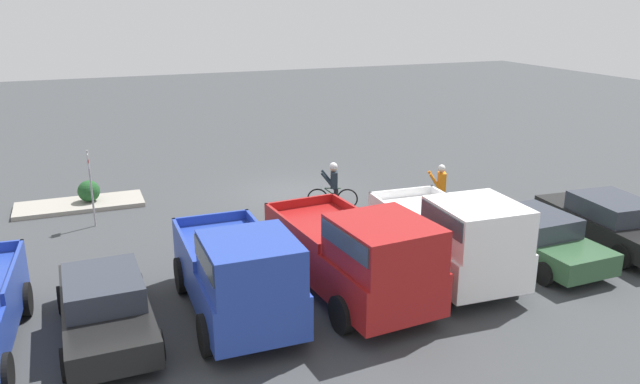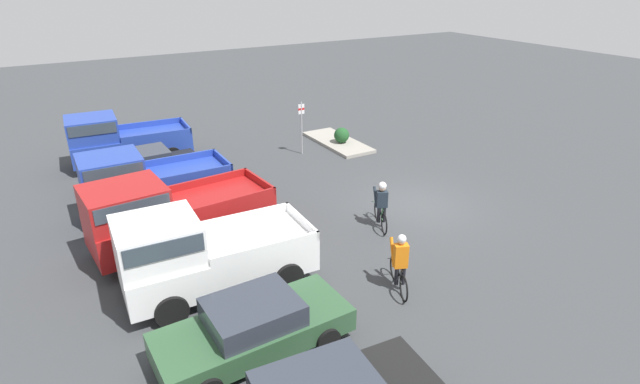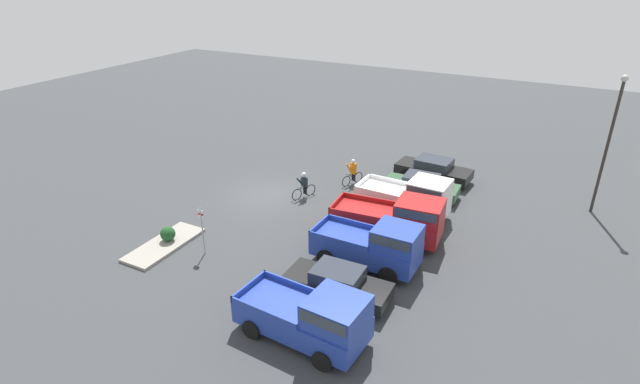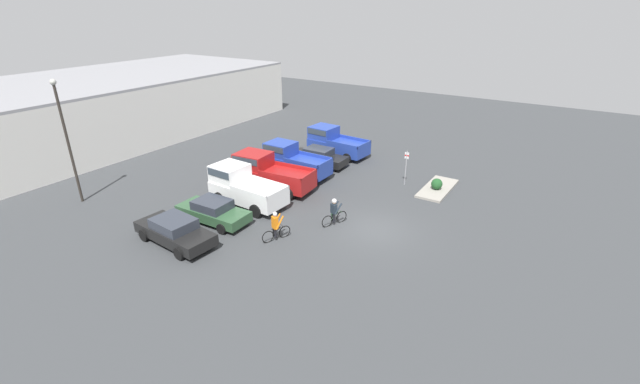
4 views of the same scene
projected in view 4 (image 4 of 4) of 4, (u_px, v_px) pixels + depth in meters
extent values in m
plane|color=#383A3D|center=(374.00, 229.00, 24.02)|extent=(80.00, 80.00, 0.00)
cube|color=silver|center=(68.00, 115.00, 37.60)|extent=(41.34, 15.77, 5.24)
cube|color=gray|center=(61.00, 83.00, 36.49)|extent=(41.34, 15.77, 0.20)
cube|color=black|center=(175.00, 233.00, 22.46)|extent=(2.20, 4.85, 0.60)
cube|color=#2D333D|center=(174.00, 223.00, 22.23)|extent=(1.82, 2.25, 0.53)
cylinder|color=black|center=(144.00, 235.00, 22.71)|extent=(0.23, 0.68, 0.66)
cylinder|color=black|center=(173.00, 222.00, 24.06)|extent=(0.23, 0.68, 0.66)
cylinder|color=black|center=(179.00, 254.00, 21.06)|extent=(0.23, 0.68, 0.66)
cylinder|color=black|center=(208.00, 239.00, 22.40)|extent=(0.23, 0.68, 0.66)
cube|color=#2D5133|center=(213.00, 213.00, 24.66)|extent=(1.87, 4.43, 0.57)
cube|color=#2D333D|center=(212.00, 204.00, 24.44)|extent=(1.63, 2.02, 0.52)
cylinder|color=black|center=(185.00, 217.00, 24.73)|extent=(0.20, 0.61, 0.61)
cylinder|color=black|center=(207.00, 206.00, 26.10)|extent=(0.20, 0.61, 0.61)
cylinder|color=black|center=(221.00, 229.00, 23.41)|extent=(0.20, 0.61, 0.61)
cylinder|color=black|center=(242.00, 216.00, 24.78)|extent=(0.20, 0.61, 0.61)
cube|color=white|center=(248.00, 192.00, 26.58)|extent=(2.30, 5.08, 0.94)
cube|color=white|center=(230.00, 173.00, 26.96)|extent=(1.99, 2.08, 1.03)
cube|color=#333D47|center=(230.00, 169.00, 26.87)|extent=(2.05, 1.92, 0.45)
cube|color=white|center=(248.00, 193.00, 25.07)|extent=(0.22, 2.99, 0.25)
cube|color=white|center=(270.00, 182.00, 26.56)|extent=(0.22, 2.99, 0.25)
cube|color=white|center=(278.00, 193.00, 25.05)|extent=(2.07, 0.18, 0.25)
cylinder|color=black|center=(219.00, 198.00, 26.79)|extent=(0.26, 0.84, 0.83)
cylinder|color=black|center=(243.00, 188.00, 28.34)|extent=(0.26, 0.84, 0.83)
cylinder|color=black|center=(256.00, 211.00, 25.17)|extent=(0.26, 0.84, 0.83)
cylinder|color=black|center=(278.00, 199.00, 26.72)|extent=(0.26, 0.84, 0.83)
cube|color=maroon|center=(274.00, 177.00, 28.80)|extent=(2.52, 5.62, 0.99)
cube|color=maroon|center=(253.00, 160.00, 29.10)|extent=(2.09, 2.33, 0.97)
cube|color=#333D47|center=(253.00, 157.00, 29.01)|extent=(2.14, 2.16, 0.43)
cube|color=maroon|center=(279.00, 176.00, 27.27)|extent=(0.34, 3.28, 0.25)
cube|color=maroon|center=(296.00, 167.00, 28.89)|extent=(0.34, 3.28, 0.25)
cube|color=maroon|center=(309.00, 176.00, 27.39)|extent=(2.09, 0.24, 0.25)
cylinder|color=black|center=(245.00, 184.00, 28.86)|extent=(0.29, 0.86, 0.85)
cylinder|color=black|center=(263.00, 174.00, 30.55)|extent=(0.29, 0.86, 0.85)
cylinder|color=black|center=(288.00, 194.00, 27.41)|extent=(0.29, 0.86, 0.85)
cylinder|color=black|center=(304.00, 183.00, 29.10)|extent=(0.29, 0.86, 0.85)
cube|color=#233D9E|center=(297.00, 165.00, 30.99)|extent=(2.02, 4.92, 0.97)
cube|color=#233D9E|center=(281.00, 149.00, 31.32)|extent=(1.83, 1.97, 0.97)
cube|color=#333D47|center=(281.00, 146.00, 31.24)|extent=(1.89, 1.82, 0.43)
cube|color=#233D9E|center=(301.00, 163.00, 29.53)|extent=(0.10, 2.94, 0.25)
cube|color=#233D9E|center=(316.00, 156.00, 30.98)|extent=(0.10, 2.94, 0.25)
cube|color=#233D9E|center=(325.00, 163.00, 29.55)|extent=(1.97, 0.10, 0.25)
cylinder|color=black|center=(273.00, 171.00, 31.16)|extent=(0.23, 0.88, 0.88)
cylinder|color=black|center=(289.00, 163.00, 32.68)|extent=(0.23, 0.88, 0.88)
cylinder|color=black|center=(307.00, 179.00, 29.66)|extent=(0.23, 0.88, 0.88)
cylinder|color=black|center=(322.00, 170.00, 31.17)|extent=(0.23, 0.88, 0.88)
cube|color=black|center=(319.00, 158.00, 33.25)|extent=(1.81, 4.51, 0.58)
cube|color=#2D333D|center=(319.00, 151.00, 33.03)|extent=(1.59, 2.05, 0.53)
cylinder|color=black|center=(297.00, 161.00, 33.35)|extent=(0.19, 0.65, 0.64)
cylinder|color=black|center=(309.00, 155.00, 34.69)|extent=(0.19, 0.65, 0.64)
cylinder|color=black|center=(329.00, 168.00, 32.00)|extent=(0.19, 0.65, 0.64)
cylinder|color=black|center=(340.00, 161.00, 33.34)|extent=(0.19, 0.65, 0.64)
cube|color=#233D9E|center=(338.00, 146.00, 35.25)|extent=(2.42, 5.10, 0.90)
cube|color=#233D9E|center=(324.00, 132.00, 35.67)|extent=(2.06, 2.11, 1.00)
cube|color=#333D47|center=(324.00, 130.00, 35.58)|extent=(2.11, 1.96, 0.44)
cube|color=#233D9E|center=(342.00, 145.00, 33.73)|extent=(0.28, 2.98, 0.25)
cube|color=#233D9E|center=(355.00, 139.00, 35.22)|extent=(0.28, 2.98, 0.25)
cube|color=#233D9E|center=(364.00, 145.00, 33.69)|extent=(2.10, 0.22, 0.25)
cylinder|color=black|center=(316.00, 151.00, 35.48)|extent=(0.27, 0.78, 0.77)
cylinder|color=black|center=(330.00, 145.00, 37.02)|extent=(0.27, 0.78, 0.77)
cylinder|color=black|center=(347.00, 158.00, 33.81)|extent=(0.27, 0.78, 0.77)
cylinder|color=black|center=(361.00, 151.00, 35.36)|extent=(0.27, 0.78, 0.77)
torus|color=black|center=(342.00, 217.00, 24.68)|extent=(0.68, 0.33, 0.72)
torus|color=black|center=(327.00, 221.00, 24.15)|extent=(0.68, 0.33, 0.72)
cylinder|color=#2D5133|center=(334.00, 216.00, 24.34)|extent=(0.50, 0.24, 0.38)
cylinder|color=#2D5133|center=(334.00, 213.00, 24.26)|extent=(0.53, 0.26, 0.04)
cylinder|color=#2D5133|center=(332.00, 217.00, 24.25)|extent=(0.05, 0.05, 0.35)
cylinder|color=#2D5133|center=(340.00, 211.00, 24.45)|extent=(0.20, 0.43, 0.02)
cylinder|color=black|center=(332.00, 217.00, 24.37)|extent=(0.16, 0.16, 0.54)
cylinder|color=black|center=(334.00, 218.00, 24.24)|extent=(0.16, 0.16, 0.54)
cube|color=#1E2833|center=(334.00, 209.00, 24.11)|extent=(0.36, 0.43, 0.56)
cylinder|color=#1E2833|center=(335.00, 207.00, 24.34)|extent=(0.50, 0.28, 0.62)
cylinder|color=#1E2833|center=(338.00, 209.00, 24.08)|extent=(0.50, 0.28, 0.62)
sphere|color=tan|center=(334.00, 202.00, 23.96)|extent=(0.25, 0.25, 0.25)
sphere|color=silver|center=(334.00, 201.00, 23.93)|extent=(0.27, 0.27, 0.27)
torus|color=black|center=(285.00, 232.00, 23.10)|extent=(0.67, 0.32, 0.70)
torus|color=black|center=(268.00, 237.00, 22.58)|extent=(0.67, 0.32, 0.70)
cylinder|color=black|center=(276.00, 231.00, 22.77)|extent=(0.50, 0.24, 0.37)
cylinder|color=black|center=(276.00, 228.00, 22.69)|extent=(0.53, 0.25, 0.04)
cylinder|color=black|center=(273.00, 232.00, 22.68)|extent=(0.05, 0.05, 0.34)
cylinder|color=black|center=(282.00, 226.00, 22.88)|extent=(0.20, 0.43, 0.02)
cylinder|color=black|center=(274.00, 232.00, 22.80)|extent=(0.16, 0.16, 0.52)
cylinder|color=black|center=(275.00, 233.00, 22.66)|extent=(0.16, 0.16, 0.52)
cube|color=orange|center=(275.00, 222.00, 22.52)|extent=(0.36, 0.43, 0.67)
cylinder|color=orange|center=(277.00, 220.00, 22.75)|extent=(0.50, 0.28, 0.72)
cylinder|color=orange|center=(280.00, 223.00, 22.49)|extent=(0.50, 0.28, 0.72)
sphere|color=tan|center=(275.00, 215.00, 22.35)|extent=(0.21, 0.21, 0.21)
sphere|color=silver|center=(275.00, 214.00, 22.33)|extent=(0.24, 0.24, 0.24)
cylinder|color=#9E9EA3|center=(406.00, 168.00, 29.40)|extent=(0.06, 0.06, 2.47)
cube|color=white|center=(407.00, 156.00, 29.03)|extent=(0.03, 0.30, 0.45)
cube|color=red|center=(407.00, 156.00, 29.03)|extent=(0.03, 0.30, 0.10)
cylinder|color=#2D2823|center=(69.00, 146.00, 25.90)|extent=(0.16, 0.16, 7.38)
sphere|color=#B2B2A8|center=(53.00, 82.00, 24.35)|extent=(0.36, 0.36, 0.36)
cube|color=gray|center=(438.00, 188.00, 29.09)|extent=(4.22, 1.69, 0.15)
sphere|color=#1E4C23|center=(437.00, 184.00, 28.64)|extent=(0.75, 0.75, 0.75)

